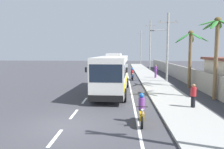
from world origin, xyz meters
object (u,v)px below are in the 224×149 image
Objects in this scene: utility_pole_mid at (167,45)px; utility_pole_distant at (141,47)px; pedestrian_near_kerb at (156,71)px; palm_nearest at (190,49)px; coach_bus_foreground at (113,72)px; utility_pole_far at (150,44)px; pedestrian_midwalk at (193,95)px; palm_second at (217,42)px; motorcycle_beside_bus at (132,75)px; motorcycle_trailing at (142,111)px.

utility_pole_distant is (0.01, 39.95, 0.76)m from utility_pole_mid.
palm_nearest reaches higher than pedestrian_near_kerb.
utility_pole_far reaches higher than coach_bus_foreground.
coach_bus_foreground is 7.94m from pedestrian_midwalk.
palm_second is at bearing -15.92° from pedestrian_midwalk.
motorcycle_trailing is (-0.26, -18.02, 0.01)m from motorcycle_beside_bus.
palm_second reaches higher than pedestrian_near_kerb.
palm_second reaches higher than motorcycle_trailing.
palm_second is at bearing -87.84° from utility_pole_distant.
coach_bus_foreground is at bearing -103.09° from motorcycle_beside_bus.
pedestrian_midwalk is at bearing -90.81° from utility_pole_distant.
coach_bus_foreground is 1.27× the size of utility_pole_mid.
motorcycle_beside_bus is 0.19× the size of utility_pole_far.
pedestrian_midwalk is at bearing -104.88° from palm_nearest.
motorcycle_beside_bus is 18.02m from motorcycle_trailing.
motorcycle_trailing is at bearing -135.33° from palm_second.
pedestrian_near_kerb is at bearing 102.14° from utility_pole_mid.
utility_pole_far reaches higher than utility_pole_distant.
utility_pole_mid reaches higher than pedestrian_midwalk.
utility_pole_far is (4.50, 17.98, 4.77)m from motorcycle_beside_bus.
utility_pole_far is at bearing -88.92° from utility_pole_distant.
motorcycle_beside_bus is 6.01m from utility_pole_mid.
palm_nearest is at bearing -46.44° from motorcycle_beside_bus.
motorcycle_beside_bus is 3.73m from pedestrian_near_kerb.
pedestrian_midwalk is 13.46m from utility_pole_mid.
palm_second reaches higher than pedestrian_midwalk.
palm_nearest is at bearing 9.25° from pedestrian_midwalk.
utility_pole_mid is 10.02m from palm_second.
utility_pole_distant is 1.71× the size of palm_nearest.
motorcycle_trailing is 19.93m from pedestrian_near_kerb.
palm_second reaches higher than motorcycle_beside_bus.
utility_pole_distant reaches higher than palm_nearest.
pedestrian_near_kerb is 5.04m from utility_pole_mid.
utility_pole_far is at bearing 92.97° from palm_nearest.
palm_nearest is 5.82m from palm_second.
palm_second is (1.87, -49.79, -0.73)m from utility_pole_distant.
pedestrian_near_kerb is 0.17× the size of utility_pole_far.
utility_pole_distant is 1.58× the size of palm_second.
palm_nearest is at bearing 16.21° from pedestrian_near_kerb.
utility_pole_mid is at bearing -90.01° from utility_pole_distant.
utility_pole_mid is (4.37, 16.02, 3.89)m from motorcycle_trailing.
motorcycle_beside_bus is 15.33m from pedestrian_midwalk.
motorcycle_beside_bus is at bearing 154.16° from utility_pole_mid.
motorcycle_beside_bus is 1.00× the size of motorcycle_trailing.
coach_bus_foreground is at bearing 102.48° from motorcycle_trailing.
utility_pole_distant reaches higher than motorcycle_beside_bus.
utility_pole_far is 29.86m from palm_second.
pedestrian_near_kerb is 36.63m from utility_pole_distant.
utility_pole_distant is at bearing 23.32° from pedestrian_midwalk.
utility_pole_mid is 4.39m from palm_nearest.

